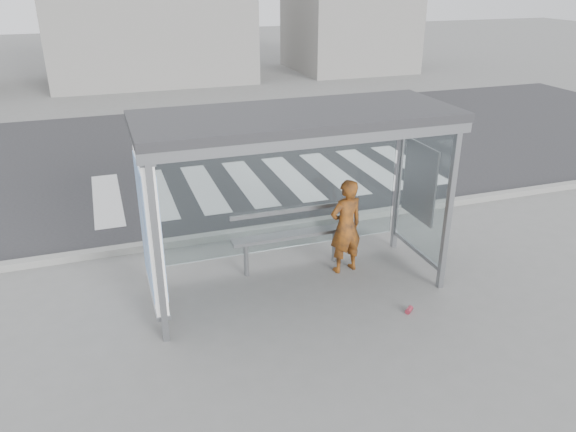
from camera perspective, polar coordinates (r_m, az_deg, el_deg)
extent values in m
plane|color=slate|center=(8.38, 0.84, -7.17)|extent=(80.00, 80.00, 0.00)
cube|color=#29292B|center=(14.62, -8.51, 6.38)|extent=(30.00, 10.00, 0.01)
cube|color=gray|center=(9.99, -2.93, -1.42)|extent=(30.00, 0.18, 0.12)
cube|color=silver|center=(12.05, -17.91, 1.64)|extent=(0.55, 3.00, 0.00)
cube|color=silver|center=(12.09, -13.20, 2.25)|extent=(0.55, 3.00, 0.00)
cube|color=silver|center=(12.21, -8.55, 2.84)|extent=(0.55, 3.00, 0.00)
cube|color=silver|center=(12.41, -4.01, 3.40)|extent=(0.55, 3.00, 0.00)
cube|color=silver|center=(12.68, 0.36, 3.92)|extent=(0.55, 3.00, 0.00)
cube|color=silver|center=(13.03, 4.53, 4.39)|extent=(0.55, 3.00, 0.00)
cube|color=silver|center=(13.44, 8.46, 4.82)|extent=(0.55, 3.00, 0.00)
cube|color=silver|center=(13.91, 12.15, 5.20)|extent=(0.55, 3.00, 0.00)
cube|color=gray|center=(6.80, -13.14, -3.62)|extent=(0.08, 0.08, 2.50)
cube|color=gray|center=(8.11, 16.03, 0.66)|extent=(0.08, 0.08, 2.50)
cube|color=gray|center=(8.07, -14.33, 0.74)|extent=(0.08, 0.08, 2.50)
cube|color=gray|center=(9.21, 11.21, 3.91)|extent=(0.08, 0.08, 2.50)
cube|color=#2D2D30|center=(7.40, 0.96, 10.10)|extent=(4.25, 1.65, 0.12)
cube|color=gray|center=(6.74, 3.16, 7.74)|extent=(4.25, 0.06, 0.18)
cube|color=white|center=(8.41, -0.72, 2.80)|extent=(3.80, 0.02, 2.00)
cube|color=white|center=(7.41, -13.82, -0.91)|extent=(0.15, 1.25, 2.00)
cube|color=#3878CD|center=(7.42, -13.17, -0.82)|extent=(0.01, 1.10, 1.70)
cylinder|color=orange|center=(7.55, -13.50, 1.66)|extent=(0.02, 0.32, 0.32)
cube|color=white|center=(8.63, 13.51, 2.70)|extent=(0.03, 1.25, 2.00)
cube|color=beige|center=(8.62, 13.23, 3.41)|extent=(0.03, 0.86, 1.16)
cube|color=gray|center=(24.94, -14.04, 18.95)|extent=(8.00, 5.00, 5.00)
imported|color=orange|center=(8.52, 5.89, -1.06)|extent=(0.59, 0.44, 1.50)
cube|color=slate|center=(8.62, 0.35, -1.92)|extent=(1.87, 0.23, 0.05)
cylinder|color=slate|center=(8.57, -4.27, -4.40)|extent=(0.07, 0.07, 0.55)
cylinder|color=slate|center=(8.99, 4.73, -2.98)|extent=(0.07, 0.07, 0.55)
cube|color=slate|center=(8.54, 0.15, 0.52)|extent=(1.87, 0.04, 0.06)
cylinder|color=#DC4057|center=(7.96, 12.20, -9.31)|extent=(0.15, 0.14, 0.07)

